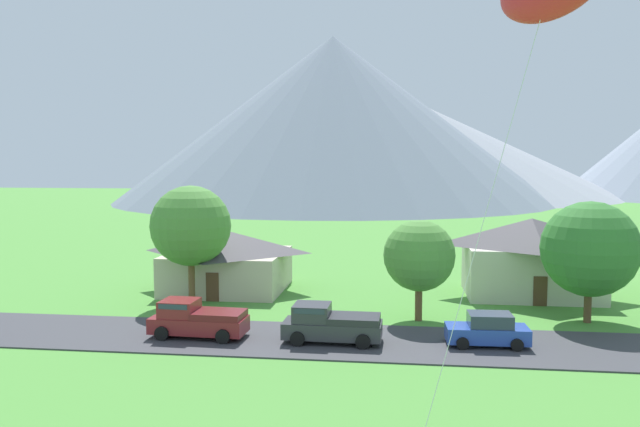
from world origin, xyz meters
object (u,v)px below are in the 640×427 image
house_left_center (531,256)px  pickup_truck_maroon_west_side (196,319)px  tree_right_of_center (419,256)px  parked_car_blue_west_end (488,330)px  pickup_truck_charcoal_east_side (330,324)px  tree_center (191,226)px  house_leftmost (228,259)px  tree_near_left (590,249)px

house_left_center → pickup_truck_maroon_west_side: bearing=-146.8°
tree_right_of_center → parked_car_blue_west_end: size_ratio=1.44×
house_left_center → pickup_truck_charcoal_east_side: bearing=-134.2°
pickup_truck_maroon_west_side → pickup_truck_charcoal_east_side: 7.33m
house_left_center → tree_center: (-23.20, -5.45, 2.42)m
house_left_center → tree_center: 23.95m
house_leftmost → pickup_truck_charcoal_east_side: (9.08, -12.70, -1.24)m
tree_center → pickup_truck_maroon_west_side: size_ratio=1.52×
tree_right_of_center → pickup_truck_charcoal_east_side: bearing=-131.8°
tree_right_of_center → pickup_truck_charcoal_east_side: 7.78m
parked_car_blue_west_end → tree_right_of_center: bearing=124.5°
house_leftmost → pickup_truck_charcoal_east_side: house_leftmost is taller
pickup_truck_maroon_west_side → tree_right_of_center: bearing=23.7°
tree_right_of_center → parked_car_blue_west_end: 6.76m
house_leftmost → tree_right_of_center: bearing=-27.8°
house_leftmost → house_left_center: (22.03, 0.62, 0.59)m
house_leftmost → tree_near_left: 24.88m
tree_right_of_center → pickup_truck_maroon_west_side: size_ratio=1.16×
tree_near_left → parked_car_blue_west_end: bearing=-139.1°
house_leftmost → pickup_truck_maroon_west_side: 12.82m
house_leftmost → house_left_center: bearing=1.6°
tree_near_left → tree_center: (-25.08, 1.71, 0.86)m
pickup_truck_maroon_west_side → tree_center: bearing=110.5°
house_leftmost → tree_near_left: (23.91, -6.54, 2.14)m
tree_center → pickup_truck_charcoal_east_side: (10.25, -7.87, -4.24)m
pickup_truck_maroon_west_side → pickup_truck_charcoal_east_side: (7.33, -0.06, 0.00)m
tree_center → parked_car_blue_west_end: 20.40m
pickup_truck_charcoal_east_side → tree_right_of_center: bearing=48.2°
tree_near_left → pickup_truck_charcoal_east_side: tree_near_left is taller
house_left_center → parked_car_blue_west_end: house_left_center is taller
tree_near_left → tree_center: bearing=176.1°
parked_car_blue_west_end → pickup_truck_charcoal_east_side: bearing=-177.0°
house_left_center → tree_center: bearing=-166.8°
house_leftmost → tree_center: (-1.17, -4.82, 3.00)m
parked_car_blue_west_end → pickup_truck_charcoal_east_side: size_ratio=0.81×
tree_right_of_center → pickup_truck_charcoal_east_side: (-4.81, -5.39, -2.90)m
house_leftmost → pickup_truck_maroon_west_side: house_leftmost is taller
tree_center → pickup_truck_charcoal_east_side: 13.60m
tree_center → pickup_truck_maroon_west_side: tree_center is taller
tree_near_left → tree_right_of_center: 10.05m
tree_right_of_center → parked_car_blue_west_end: (3.40, -4.96, -3.09)m
house_leftmost → parked_car_blue_west_end: (17.30, -12.27, -1.43)m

